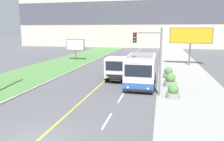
{
  "coord_description": "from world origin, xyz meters",
  "views": [
    {
      "loc": [
        5.72,
        -8.68,
        5.34
      ],
      "look_at": [
        1.1,
        11.86,
        1.4
      ],
      "focal_mm": 35.0,
      "sensor_mm": 36.0,
      "label": 1
    }
  ],
  "objects_px": {
    "dump_truck": "(119,68)",
    "billboard_large": "(191,37)",
    "traffic_light_mast": "(152,53)",
    "billboard_small": "(75,45)",
    "planter_round_second": "(170,80)",
    "planter_round_third": "(168,73)",
    "planter_round_near": "(173,92)",
    "city_bus": "(141,71)"
  },
  "relations": [
    {
      "from": "city_bus",
      "to": "billboard_small",
      "type": "distance_m",
      "value": 20.71
    },
    {
      "from": "dump_truck",
      "to": "planter_round_near",
      "type": "bearing_deg",
      "value": -45.89
    },
    {
      "from": "planter_round_third",
      "to": "city_bus",
      "type": "bearing_deg",
      "value": -121.99
    },
    {
      "from": "planter_round_near",
      "to": "billboard_small",
      "type": "bearing_deg",
      "value": 129.54
    },
    {
      "from": "city_bus",
      "to": "billboard_large",
      "type": "bearing_deg",
      "value": 67.01
    },
    {
      "from": "traffic_light_mast",
      "to": "billboard_large",
      "type": "xyz_separation_m",
      "value": [
        4.91,
        16.85,
        0.8
      ]
    },
    {
      "from": "planter_round_second",
      "to": "city_bus",
      "type": "bearing_deg",
      "value": -168.65
    },
    {
      "from": "traffic_light_mast",
      "to": "planter_round_near",
      "type": "relative_size",
      "value": 4.86
    },
    {
      "from": "traffic_light_mast",
      "to": "billboard_small",
      "type": "height_order",
      "value": "traffic_light_mast"
    },
    {
      "from": "planter_round_third",
      "to": "dump_truck",
      "type": "bearing_deg",
      "value": -159.87
    },
    {
      "from": "billboard_small",
      "to": "planter_round_second",
      "type": "height_order",
      "value": "billboard_small"
    },
    {
      "from": "billboard_small",
      "to": "dump_truck",
      "type": "bearing_deg",
      "value": -52.49
    },
    {
      "from": "dump_truck",
      "to": "traffic_light_mast",
      "type": "distance_m",
      "value": 6.64
    },
    {
      "from": "billboard_large",
      "to": "planter_round_third",
      "type": "distance_m",
      "value": 11.04
    },
    {
      "from": "planter_round_near",
      "to": "planter_round_second",
      "type": "height_order",
      "value": "planter_round_second"
    },
    {
      "from": "traffic_light_mast",
      "to": "billboard_large",
      "type": "bearing_deg",
      "value": 73.76
    },
    {
      "from": "planter_round_second",
      "to": "planter_round_third",
      "type": "xyz_separation_m",
      "value": [
        -0.07,
        3.7,
        -0.02
      ]
    },
    {
      "from": "dump_truck",
      "to": "billboard_large",
      "type": "relative_size",
      "value": 1.03
    },
    {
      "from": "planter_round_second",
      "to": "planter_round_third",
      "type": "relative_size",
      "value": 1.05
    },
    {
      "from": "planter_round_second",
      "to": "planter_round_third",
      "type": "height_order",
      "value": "planter_round_second"
    },
    {
      "from": "dump_truck",
      "to": "planter_round_third",
      "type": "bearing_deg",
      "value": 20.13
    },
    {
      "from": "billboard_large",
      "to": "planter_round_third",
      "type": "bearing_deg",
      "value": -108.67
    },
    {
      "from": "dump_truck",
      "to": "planter_round_second",
      "type": "xyz_separation_m",
      "value": [
        5.26,
        -1.8,
        -0.64
      ]
    },
    {
      "from": "planter_round_second",
      "to": "billboard_small",
      "type": "bearing_deg",
      "value": 135.49
    },
    {
      "from": "dump_truck",
      "to": "planter_round_near",
      "type": "height_order",
      "value": "dump_truck"
    },
    {
      "from": "traffic_light_mast",
      "to": "billboard_small",
      "type": "bearing_deg",
      "value": 126.91
    },
    {
      "from": "billboard_large",
      "to": "planter_round_third",
      "type": "xyz_separation_m",
      "value": [
        -3.33,
        -9.85,
        -3.72
      ]
    },
    {
      "from": "dump_truck",
      "to": "traffic_light_mast",
      "type": "bearing_deg",
      "value": -54.74
    },
    {
      "from": "billboard_large",
      "to": "planter_round_second",
      "type": "distance_m",
      "value": 14.42
    },
    {
      "from": "city_bus",
      "to": "traffic_light_mast",
      "type": "bearing_deg",
      "value": -68.64
    },
    {
      "from": "traffic_light_mast",
      "to": "planter_round_second",
      "type": "height_order",
      "value": "traffic_light_mast"
    },
    {
      "from": "billboard_small",
      "to": "planter_round_third",
      "type": "distance_m",
      "value": 19.75
    },
    {
      "from": "dump_truck",
      "to": "billboard_large",
      "type": "xyz_separation_m",
      "value": [
        8.51,
        11.75,
        3.05
      ]
    },
    {
      "from": "billboard_small",
      "to": "planter_round_second",
      "type": "relative_size",
      "value": 2.9
    },
    {
      "from": "billboard_large",
      "to": "planter_round_third",
      "type": "relative_size",
      "value": 4.96
    },
    {
      "from": "city_bus",
      "to": "billboard_large",
      "type": "relative_size",
      "value": 0.91
    },
    {
      "from": "planter_round_near",
      "to": "planter_round_third",
      "type": "relative_size",
      "value": 0.93
    },
    {
      "from": "billboard_small",
      "to": "planter_round_near",
      "type": "height_order",
      "value": "billboard_small"
    },
    {
      "from": "planter_round_near",
      "to": "traffic_light_mast",
      "type": "bearing_deg",
      "value": 166.82
    },
    {
      "from": "dump_truck",
      "to": "billboard_small",
      "type": "xyz_separation_m",
      "value": [
        -10.52,
        13.7,
        1.33
      ]
    },
    {
      "from": "city_bus",
      "to": "billboard_small",
      "type": "bearing_deg",
      "value": 129.1
    },
    {
      "from": "billboard_large",
      "to": "planter_round_near",
      "type": "bearing_deg",
      "value": -100.43
    }
  ]
}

